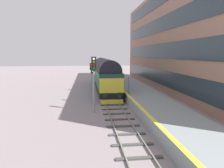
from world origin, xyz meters
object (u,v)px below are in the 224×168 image
at_px(diesel_locomotive, 105,74).
at_px(platform_number_sign, 129,82).
at_px(signal_post_mid, 93,80).
at_px(signal_post_far, 91,73).
at_px(signal_post_near, 94,77).

bearing_deg(diesel_locomotive, platform_number_sign, -76.90).
xyz_separation_m(signal_post_mid, signal_post_far, (0.00, 7.28, 0.12)).
distance_m(signal_post_mid, platform_number_sign, 3.97).
height_order(signal_post_near, signal_post_far, signal_post_near).
xyz_separation_m(diesel_locomotive, signal_post_far, (-1.99, -1.17, 0.18)).
bearing_deg(platform_number_sign, diesel_locomotive, 103.10).
relative_size(diesel_locomotive, platform_number_sign, 9.71).
bearing_deg(signal_post_near, diesel_locomotive, 80.57).
bearing_deg(platform_number_sign, signal_post_far, 118.55).
bearing_deg(signal_post_near, signal_post_far, 90.00).
height_order(signal_post_near, signal_post_mid, signal_post_near).
relative_size(diesel_locomotive, signal_post_mid, 4.57).
relative_size(signal_post_near, platform_number_sign, 2.71).
bearing_deg(signal_post_near, signal_post_mid, 90.00).
bearing_deg(signal_post_far, signal_post_near, -90.00).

